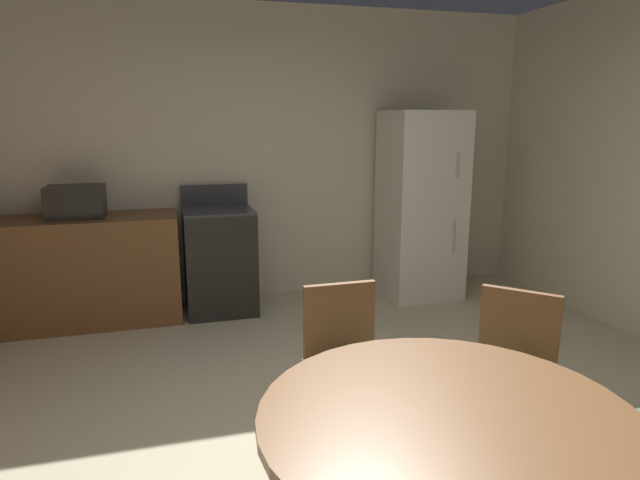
{
  "coord_description": "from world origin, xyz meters",
  "views": [
    {
      "loc": [
        -0.72,
        -2.2,
        1.69
      ],
      "look_at": [
        0.24,
        1.19,
        0.91
      ],
      "focal_mm": 30.89,
      "sensor_mm": 36.0,
      "label": 1
    }
  ],
  "objects_px": {
    "oven_range": "(220,259)",
    "chair_northeast": "(511,369)",
    "microwave": "(76,202)",
    "refrigerator": "(420,205)",
    "dining_table": "(446,455)",
    "chair_north": "(346,360)"
  },
  "relations": [
    {
      "from": "refrigerator",
      "to": "microwave",
      "type": "bearing_deg",
      "value": 179.05
    },
    {
      "from": "microwave",
      "to": "dining_table",
      "type": "height_order",
      "value": "microwave"
    },
    {
      "from": "microwave",
      "to": "dining_table",
      "type": "xyz_separation_m",
      "value": [
        1.55,
        -3.34,
        -0.42
      ]
    },
    {
      "from": "oven_range",
      "to": "chair_northeast",
      "type": "bearing_deg",
      "value": -66.75
    },
    {
      "from": "oven_range",
      "to": "microwave",
      "type": "height_order",
      "value": "microwave"
    },
    {
      "from": "oven_range",
      "to": "microwave",
      "type": "bearing_deg",
      "value": -179.82
    },
    {
      "from": "refrigerator",
      "to": "chair_northeast",
      "type": "relative_size",
      "value": 2.02
    },
    {
      "from": "dining_table",
      "to": "chair_northeast",
      "type": "distance_m",
      "value": 1.0
    },
    {
      "from": "oven_range",
      "to": "chair_northeast",
      "type": "distance_m",
      "value": 2.89
    },
    {
      "from": "dining_table",
      "to": "chair_northeast",
      "type": "xyz_separation_m",
      "value": [
        0.72,
        0.68,
        -0.1
      ]
    },
    {
      "from": "refrigerator",
      "to": "chair_northeast",
      "type": "distance_m",
      "value": 2.74
    },
    {
      "from": "microwave",
      "to": "dining_table",
      "type": "distance_m",
      "value": 3.7
    },
    {
      "from": "oven_range",
      "to": "microwave",
      "type": "xyz_separation_m",
      "value": [
        -1.13,
        -0.0,
        0.56
      ]
    },
    {
      "from": "refrigerator",
      "to": "microwave",
      "type": "height_order",
      "value": "refrigerator"
    },
    {
      "from": "chair_north",
      "to": "chair_northeast",
      "type": "distance_m",
      "value": 0.8
    },
    {
      "from": "chair_northeast",
      "to": "chair_north",
      "type": "bearing_deg",
      "value": -66.34
    },
    {
      "from": "microwave",
      "to": "dining_table",
      "type": "relative_size",
      "value": 0.35
    },
    {
      "from": "chair_northeast",
      "to": "refrigerator",
      "type": "bearing_deg",
      "value": -149.77
    },
    {
      "from": "refrigerator",
      "to": "chair_northeast",
      "type": "bearing_deg",
      "value": -106.36
    },
    {
      "from": "chair_north",
      "to": "refrigerator",
      "type": "bearing_deg",
      "value": 146.02
    },
    {
      "from": "oven_range",
      "to": "dining_table",
      "type": "height_order",
      "value": "oven_range"
    },
    {
      "from": "oven_range",
      "to": "microwave",
      "type": "distance_m",
      "value": 1.26
    }
  ]
}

